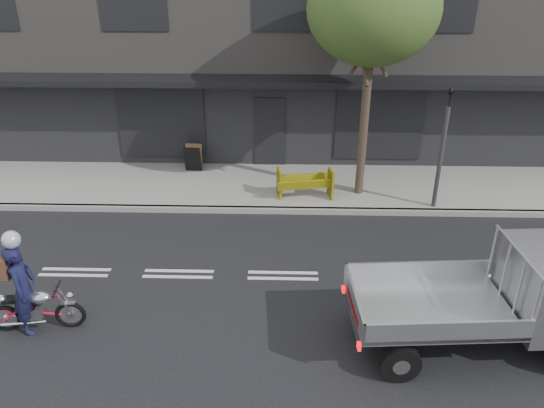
{
  "coord_description": "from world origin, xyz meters",
  "views": [
    {
      "loc": [
        0.03,
        -10.06,
        6.91
      ],
      "look_at": [
        -0.26,
        0.5,
        1.58
      ],
      "focal_mm": 35.0,
      "sensor_mm": 36.0,
      "label": 1
    }
  ],
  "objects": [
    {
      "name": "street_tree",
      "position": [
        2.2,
        4.2,
        5.28
      ],
      "size": [
        3.4,
        3.4,
        6.74
      ],
      "color": "#382B21",
      "rests_on": "ground"
    },
    {
      "name": "sandwich_board",
      "position": [
        -2.95,
        5.6,
        0.57
      ],
      "size": [
        0.55,
        0.38,
        0.84
      ],
      "primitive_type": null,
      "rotation": [
        0.0,
        0.0,
        -0.06
      ],
      "color": "black",
      "rests_on": "sidewalk"
    },
    {
      "name": "construction_barrier",
      "position": [
        0.59,
        3.63,
        0.59
      ],
      "size": [
        1.68,
        0.93,
        0.89
      ],
      "primitive_type": null,
      "rotation": [
        0.0,
        0.0,
        0.19
      ],
      "color": "yellow",
      "rests_on": "sidewalk"
    },
    {
      "name": "building_main",
      "position": [
        0.0,
        11.3,
        4.0
      ],
      "size": [
        26.0,
        10.0,
        8.0
      ],
      "primitive_type": "cube",
      "color": "slate",
      "rests_on": "ground"
    },
    {
      "name": "flatbed_ute",
      "position": [
        4.55,
        -2.09,
        1.19
      ],
      "size": [
        4.63,
        2.15,
        2.09
      ],
      "rotation": [
        0.0,
        0.0,
        0.07
      ],
      "color": "black",
      "rests_on": "ground"
    },
    {
      "name": "sidewalk",
      "position": [
        0.0,
        4.7,
        0.07
      ],
      "size": [
        32.0,
        3.2,
        0.15
      ],
      "primitive_type": "cube",
      "color": "gray",
      "rests_on": "ground"
    },
    {
      "name": "kerb",
      "position": [
        0.0,
        3.1,
        0.07
      ],
      "size": [
        32.0,
        0.2,
        0.15
      ],
      "primitive_type": "cube",
      "color": "gray",
      "rests_on": "ground"
    },
    {
      "name": "traffic_light_pole",
      "position": [
        4.2,
        3.35,
        1.65
      ],
      "size": [
        0.12,
        0.12,
        3.5
      ],
      "color": "#2D2D30",
      "rests_on": "ground"
    },
    {
      "name": "motorcycle",
      "position": [
        -4.77,
        -1.94,
        0.48
      ],
      "size": [
        1.83,
        0.53,
        0.94
      ],
      "rotation": [
        0.0,
        0.0,
        0.12
      ],
      "color": "black",
      "rests_on": "ground"
    },
    {
      "name": "ground",
      "position": [
        0.0,
        0.0,
        0.0
      ],
      "size": [
        80.0,
        80.0,
        0.0
      ],
      "primitive_type": "plane",
      "color": "black",
      "rests_on": "ground"
    },
    {
      "name": "rider",
      "position": [
        -4.92,
        -1.94,
        0.94
      ],
      "size": [
        0.53,
        0.73,
        1.87
      ],
      "primitive_type": "imported",
      "rotation": [
        0.0,
        0.0,
        1.69
      ],
      "color": "#141539",
      "rests_on": "ground"
    }
  ]
}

